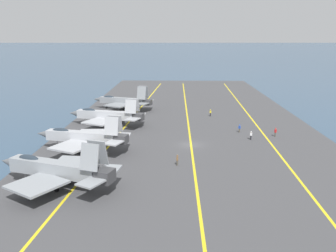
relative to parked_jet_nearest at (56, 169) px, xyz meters
name	(u,v)px	position (x,y,z in m)	size (l,w,h in m)	color
ground_plane	(191,147)	(18.88, -18.02, -2.91)	(2000.00, 2000.00, 0.00)	#334C66
carrier_deck	(191,146)	(18.88, -18.02, -2.71)	(187.01, 52.73, 0.40)	#424244
deck_stripe_foul_line	(272,145)	(18.88, -32.52, -2.51)	(168.31, 0.36, 0.01)	yellow
deck_stripe_centerline	(191,145)	(18.88, -18.02, -2.51)	(168.31, 0.36, 0.01)	yellow
deck_stripe_edge_line	(111,144)	(18.88, -3.52, -2.51)	(168.31, 0.36, 0.01)	yellow
parked_jet_nearest	(56,169)	(0.00, 0.00, 0.00)	(13.89, 16.99, 6.68)	gray
parked_jet_second	(83,137)	(14.64, 0.24, 0.06)	(14.06, 16.37, 6.39)	#A8AAAF
parked_jet_third	(107,115)	(32.27, -0.39, -0.18)	(13.85, 17.15, 6.10)	#A8AAAF
parked_jet_fourth	(123,101)	(49.33, -1.47, -0.10)	(12.49, 16.57, 6.51)	gray
crew_yellow_vest	(210,113)	(42.10, -23.62, -1.58)	(0.29, 0.40, 1.69)	#232328
crew_white_vest	(251,135)	(22.17, -29.37, -1.58)	(0.30, 0.41, 1.70)	#232328
crew_red_vest	(275,132)	(24.48, -34.54, -1.55)	(0.43, 0.46, 1.75)	#4C473D
crew_blue_vest	(240,128)	(27.34, -28.11, -1.58)	(0.44, 0.46, 1.70)	#4C473D
crew_brown_vest	(177,160)	(8.22, -15.54, -1.58)	(0.38, 0.27, 1.70)	#4C473D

